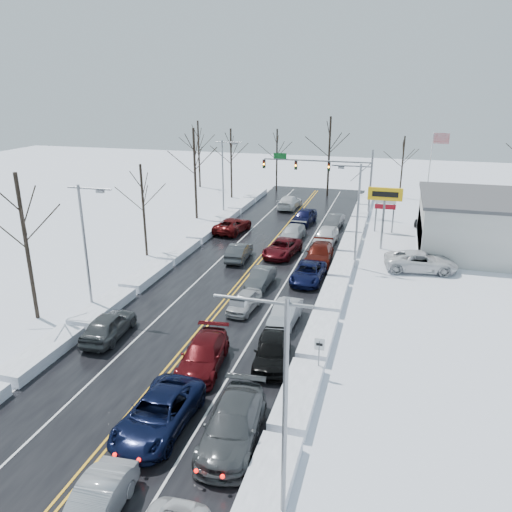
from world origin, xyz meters
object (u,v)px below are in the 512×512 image
(flagpole, at_px, (431,168))
(oncoming_car_0, at_px, (239,259))
(tires_plus_sign, at_px, (385,198))
(traffic_signal_mast, at_px, (328,170))

(flagpole, xyz_separation_m, oncoming_car_0, (-16.99, -20.79, -5.93))
(tires_plus_sign, relative_size, oncoming_car_0, 1.30)
(flagpole, bearing_deg, oncoming_car_0, -129.26)
(traffic_signal_mast, distance_m, oncoming_car_0, 20.26)
(tires_plus_sign, bearing_deg, oncoming_car_0, -151.15)
(traffic_signal_mast, height_order, flagpole, flagpole)
(flagpole, relative_size, oncoming_car_0, 2.17)
(flagpole, height_order, oncoming_car_0, flagpole)
(tires_plus_sign, relative_size, flagpole, 0.60)
(tires_plus_sign, distance_m, oncoming_car_0, 14.93)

